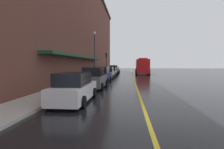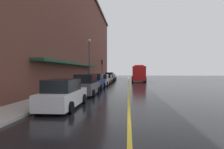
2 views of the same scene
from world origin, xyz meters
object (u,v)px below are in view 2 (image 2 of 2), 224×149
Objects in this scene: parked_car_3 at (102,80)px; parked_car_5 at (110,77)px; parked_car_4 at (107,79)px; parked_car_2 at (96,82)px; street_lamp_left at (89,57)px; parked_car_6 at (112,77)px; parked_car_1 at (86,85)px; parking_meter_1 at (87,80)px; parking_meter_0 at (43,89)px; traffic_light_near at (102,66)px; fire_truck at (138,74)px; parked_car_0 at (64,94)px.

parked_car_5 reaches higher than parked_car_3.
parked_car_5 is at bearing 0.45° from parked_car_4.
street_lamp_left is (-1.94, 5.40, 3.53)m from parked_car_2.
parked_car_1 is at bearing -177.51° from parked_car_6.
parked_car_2 is at bearing -178.99° from parked_car_5.
parked_car_6 is 16.88m from street_lamp_left.
parked_car_5 is (0.09, 10.95, 0.08)m from parked_car_3.
parked_car_4 is (0.09, 5.36, -0.07)m from parked_car_3.
parked_car_5 is 3.21× the size of parking_meter_1.
street_lamp_left reaches higher than parked_car_2.
parked_car_4 is 22.26m from parking_meter_0.
parking_meter_0 is at bearing 179.90° from parked_car_6.
street_lamp_left is (-2.06, 11.04, 3.52)m from parked_car_1.
traffic_light_near is at bearing 6.28° from parked_car_2.
fire_truck is (6.19, -4.20, 0.89)m from parked_car_6.
parked_car_5 reaches higher than parking_meter_0.
parked_car_0 is 17.27m from parked_car_3.
parked_car_6 is 0.63× the size of street_lamp_left.
parked_car_5 is 0.99× the size of traffic_light_near.
street_lamp_left reaches higher than parked_car_5.
parking_meter_0 is at bearing 176.71° from parked_car_4.
fire_truck is at bearing -12.05° from parked_car_0.
parking_meter_0 is (-1.34, -11.20, 0.19)m from parked_car_2.
street_lamp_left reaches higher than parked_car_3.
parking_meter_1 is (-1.44, -9.68, 0.33)m from parked_car_4.
parked_car_4 is at bearing -41.47° from fire_truck.
traffic_light_near reaches higher than parked_car_2.
parked_car_0 is 0.69× the size of street_lamp_left.
parked_car_3 is 0.45× the size of fire_truck.
parked_car_1 is 7.13m from parking_meter_1.
parked_car_6 is at bearing 0.92° from parked_car_3.
parked_car_5 is at bearing 0.98° from parked_car_2.
fire_truck is (6.09, 0.95, 0.74)m from parked_car_5.
fire_truck is at bearing 21.20° from traffic_light_near.
parked_car_2 is 0.66× the size of street_lamp_left.
parked_car_3 is at bearing 72.74° from parking_meter_1.
parked_car_0 is 1.05× the size of parked_car_2.
parked_car_0 is 26.41m from traffic_light_near.
street_lamp_left is 9.37m from traffic_light_near.
parked_car_6 is at bearing 2.39° from parked_car_5.
street_lamp_left is (-2.03, -11.21, 3.52)m from parked_car_5.
parked_car_0 is 3.58× the size of parking_meter_1.
parked_car_3 is at bearing 179.40° from parked_car_4.
parked_car_0 is 29.81m from fire_truck.
parked_car_0 is 0.51× the size of fire_truck.
parking_meter_1 is 5.30m from street_lamp_left.
street_lamp_left is at bearing 171.06° from parked_car_5.
parking_meter_1 is at bearing 46.32° from parked_car_2.
parked_car_2 is at bearing 2.34° from parked_car_1.
traffic_light_near is (-1.40, 20.30, 2.27)m from parked_car_1.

